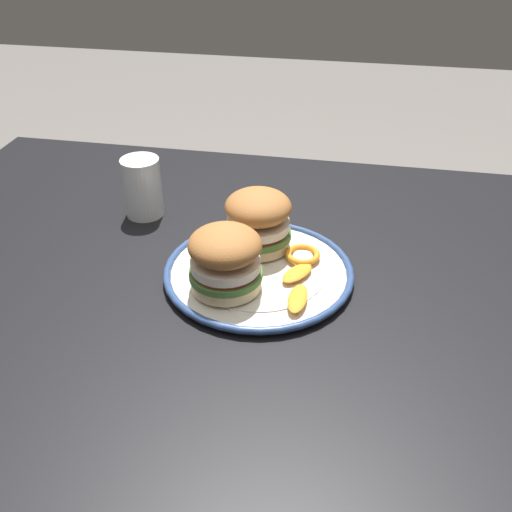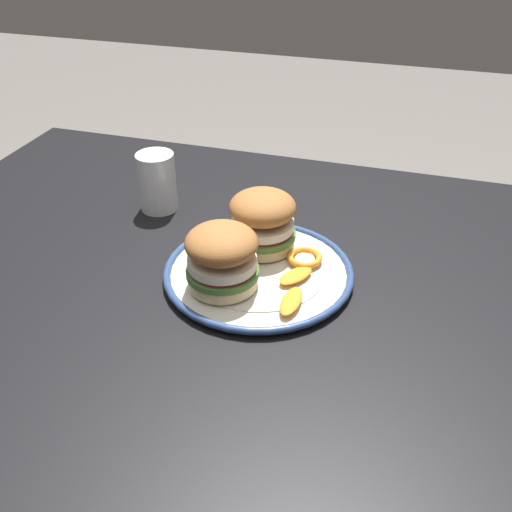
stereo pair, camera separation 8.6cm
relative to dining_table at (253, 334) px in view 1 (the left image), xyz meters
The scene contains 8 objects.
dining_table is the anchor object (origin of this frame).
dinner_plate 0.10m from the dining_table, 84.99° to the right, with size 0.31×0.31×0.02m.
sandwich_half_left 0.16m from the dining_table, 11.50° to the left, with size 0.13×0.13×0.10m.
sandwich_half_right 0.19m from the dining_table, 83.38° to the right, with size 0.11×0.11×0.10m.
orange_peel_curled 0.15m from the dining_table, 125.74° to the right, with size 0.08×0.08×0.01m.
orange_peel_strip_long 0.13m from the dining_table, 161.07° to the left, with size 0.03×0.07×0.01m.
orange_peel_strip_short 0.13m from the dining_table, 147.96° to the right, with size 0.06×0.07×0.01m.
drinking_glass 0.35m from the dining_table, 40.21° to the right, with size 0.07×0.07×0.11m.
Camera 1 is at (-0.14, 0.71, 1.27)m, focal length 40.97 mm.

